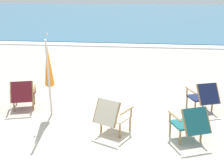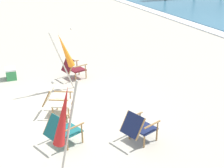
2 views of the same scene
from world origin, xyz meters
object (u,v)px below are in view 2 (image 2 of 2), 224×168
object	(u,v)px
beach_chair_front_left	(56,100)
beach_chair_back_right	(62,129)
umbrella_furled_orange	(65,51)
cooler_box	(11,73)
beach_chair_far_center	(139,127)
umbrella_furled_red	(63,117)
beach_chair_front_right	(73,68)

from	to	relation	value
beach_chair_front_left	beach_chair_back_right	size ratio (longest dim) A/B	0.98
umbrella_furled_orange	cooler_box	distance (m)	2.56
cooler_box	beach_chair_far_center	bearing A→B (deg)	25.03
beach_chair_front_left	umbrella_furled_red	distance (m)	2.96
umbrella_furled_red	beach_chair_back_right	bearing A→B (deg)	171.55
beach_chair_far_center	beach_chair_front_right	distance (m)	4.49
beach_chair_front_right	umbrella_furled_red	xyz separation A→B (m)	(5.15, -1.43, 0.94)
beach_chair_far_center	umbrella_furled_orange	size ratio (longest dim) A/B	0.46
umbrella_furled_orange	umbrella_furled_red	world-z (taller)	umbrella_furled_red
beach_chair_front_left	beach_chair_front_right	bearing A→B (deg)	155.76
beach_chair_back_right	umbrella_furled_red	bearing A→B (deg)	-8.45
umbrella_furled_red	cooler_box	size ratio (longest dim) A/B	4.27
beach_chair_far_center	beach_chair_front_left	xyz separation A→B (m)	(-2.10, -1.48, 0.00)
umbrella_furled_red	beach_chair_front_left	bearing A→B (deg)	172.59
beach_chair_back_right	umbrella_furled_red	distance (m)	1.53
umbrella_furled_red	cooler_box	world-z (taller)	umbrella_furled_red
beach_chair_far_center	beach_chair_front_right	xyz separation A→B (m)	(-4.47, -0.41, 0.00)
beach_chair_far_center	cooler_box	distance (m)	5.82
beach_chair_back_right	beach_chair_far_center	bearing A→B (deg)	72.97
umbrella_furled_red	cooler_box	xyz separation A→B (m)	(-5.95, -0.62, -1.17)
beach_chair_back_right	umbrella_furled_red	size ratio (longest dim) A/B	0.45
beach_chair_back_right	umbrella_furled_red	world-z (taller)	umbrella_furled_red
beach_chair_front_right	umbrella_furled_orange	world-z (taller)	umbrella_furled_orange
beach_chair_front_right	cooler_box	distance (m)	2.21
beach_chair_front_left	beach_chair_front_right	world-z (taller)	beach_chair_front_left
beach_chair_far_center	beach_chair_back_right	world-z (taller)	same
beach_chair_back_right	umbrella_furled_red	xyz separation A→B (m)	(1.19, -0.18, 0.95)
cooler_box	umbrella_furled_red	bearing A→B (deg)	5.95
beach_chair_front_right	cooler_box	bearing A→B (deg)	-111.36
cooler_box	umbrella_furled_orange	bearing A→B (deg)	44.58
beach_chair_far_center	umbrella_furled_orange	bearing A→B (deg)	-166.98
beach_chair_front_left	umbrella_furled_orange	distance (m)	1.87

